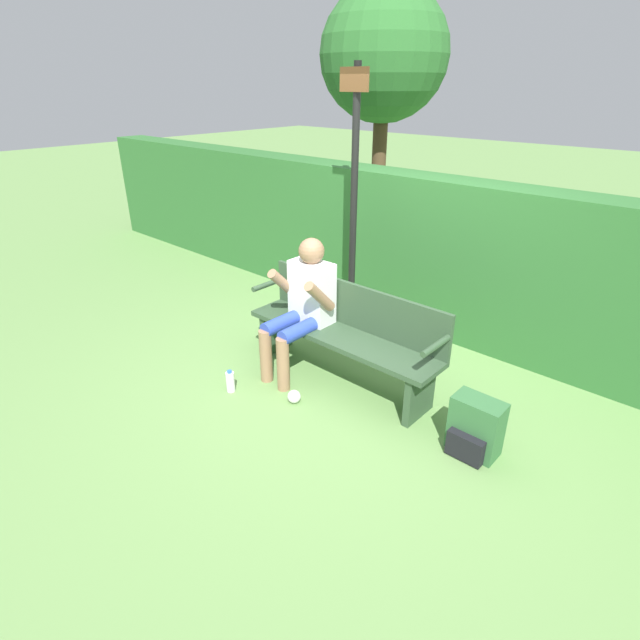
{
  "coord_description": "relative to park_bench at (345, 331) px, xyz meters",
  "views": [
    {
      "loc": [
        2.44,
        -2.97,
        2.45
      ],
      "look_at": [
        -0.15,
        -0.1,
        0.59
      ],
      "focal_mm": 28.0,
      "sensor_mm": 36.0,
      "label": 1
    }
  ],
  "objects": [
    {
      "name": "person_seated",
      "position": [
        -0.38,
        -0.13,
        0.22
      ],
      "size": [
        0.53,
        0.65,
        1.24
      ],
      "color": "silver",
      "rests_on": "ground"
    },
    {
      "name": "ground_plane",
      "position": [
        0.0,
        -0.06,
        -0.47
      ],
      "size": [
        40.0,
        40.0,
        0.0
      ],
      "primitive_type": "plane",
      "color": "#668E4C"
    },
    {
      "name": "litter_crumple",
      "position": [
        -0.06,
        -0.59,
        -0.41
      ],
      "size": [
        0.11,
        0.11,
        0.11
      ],
      "color": "silver",
      "rests_on": "ground"
    },
    {
      "name": "backpack",
      "position": [
        1.34,
        -0.16,
        -0.26
      ],
      "size": [
        0.36,
        0.28,
        0.44
      ],
      "color": "#336638",
      "rests_on": "ground"
    },
    {
      "name": "park_bench",
      "position": [
        0.0,
        0.0,
        0.0
      ],
      "size": [
        1.88,
        0.42,
        0.87
      ],
      "color": "#334C33",
      "rests_on": "ground"
    },
    {
      "name": "water_bottle",
      "position": [
        -0.59,
        -0.84,
        -0.37
      ],
      "size": [
        0.07,
        0.07,
        0.2
      ],
      "color": "white",
      "rests_on": "ground"
    },
    {
      "name": "signpost",
      "position": [
        -0.6,
        0.82,
        0.96
      ],
      "size": [
        0.31,
        0.09,
        2.61
      ],
      "color": "black",
      "rests_on": "ground"
    },
    {
      "name": "hedge_back",
      "position": [
        0.0,
        1.47,
        0.33
      ],
      "size": [
        12.0,
        0.45,
        1.6
      ],
      "color": "#2D662D",
      "rests_on": "ground"
    },
    {
      "name": "tree",
      "position": [
        -2.87,
        4.38,
        2.33
      ],
      "size": [
        2.08,
        2.08,
        3.86
      ],
      "color": "#4C3823",
      "rests_on": "ground"
    }
  ]
}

